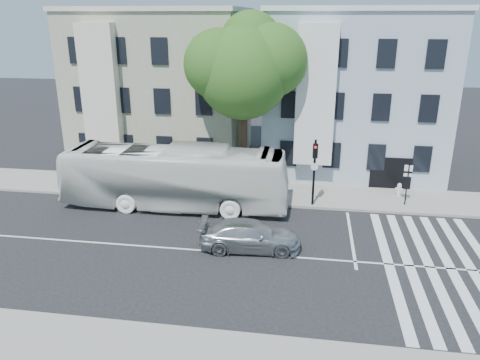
% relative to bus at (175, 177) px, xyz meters
% --- Properties ---
extents(ground, '(120.00, 120.00, 0.00)m').
position_rel_bus_xyz_m(ground, '(3.52, -5.20, -1.84)').
color(ground, black).
rests_on(ground, ground).
extents(sidewalk_far, '(80.00, 4.00, 0.15)m').
position_rel_bus_xyz_m(sidewalk_far, '(3.52, 2.80, -1.77)').
color(sidewalk_far, gray).
rests_on(sidewalk_far, ground).
extents(building_left, '(12.00, 10.00, 11.00)m').
position_rel_bus_xyz_m(building_left, '(-3.48, 9.80, 3.66)').
color(building_left, gray).
rests_on(building_left, ground).
extents(building_right, '(12.00, 10.00, 11.00)m').
position_rel_bus_xyz_m(building_right, '(10.52, 9.80, 3.66)').
color(building_right, '#9FABBD').
rests_on(building_right, ground).
extents(street_tree, '(7.30, 5.90, 11.10)m').
position_rel_bus_xyz_m(street_tree, '(3.58, 3.54, 5.99)').
color(street_tree, '#2D2116').
rests_on(street_tree, ground).
extents(bus, '(3.19, 13.25, 3.68)m').
position_rel_bus_xyz_m(bus, '(0.00, 0.00, 0.00)').
color(bus, white).
rests_on(bus, ground).
extents(sedan, '(2.39, 5.04, 1.42)m').
position_rel_bus_xyz_m(sedan, '(5.05, -4.66, -1.13)').
color(sedan, '#AFB2B6').
rests_on(sedan, ground).
extents(hedge, '(8.46, 2.81, 0.70)m').
position_rel_bus_xyz_m(hedge, '(-2.54, 1.10, -1.34)').
color(hedge, '#20591C').
rests_on(hedge, sidewalk_far).
extents(traffic_signal, '(0.43, 0.53, 4.09)m').
position_rel_bus_xyz_m(traffic_signal, '(8.01, 1.07, 0.80)').
color(traffic_signal, black).
rests_on(traffic_signal, ground).
extents(fire_hydrant, '(0.47, 0.30, 0.83)m').
position_rel_bus_xyz_m(fire_hydrant, '(13.29, 3.41, -1.27)').
color(fire_hydrant, silver).
rests_on(fire_hydrant, sidewalk_far).
extents(far_sign_pole, '(0.47, 0.19, 2.59)m').
position_rel_bus_xyz_m(far_sign_pole, '(13.42, 2.03, -0.06)').
color(far_sign_pole, black).
rests_on(far_sign_pole, sidewalk_far).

